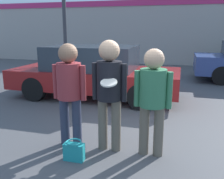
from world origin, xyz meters
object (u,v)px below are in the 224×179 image
at_px(person_middle_with_frisbee, 109,86).
at_px(parked_car_near, 94,71).
at_px(handbag, 74,151).
at_px(person_right, 153,94).
at_px(person_left, 69,86).

distance_m(person_middle_with_frisbee, parked_car_near, 3.33).
relative_size(parked_car_near, handbag, 15.48).
distance_m(person_middle_with_frisbee, person_right, 0.67).
height_order(person_middle_with_frisbee, handbag, person_middle_with_frisbee).
relative_size(person_middle_with_frisbee, handbag, 5.80).
bearing_deg(person_right, person_left, -179.29).
bearing_deg(person_middle_with_frisbee, person_right, 0.78).
bearing_deg(person_right, person_middle_with_frisbee, -179.22).
relative_size(person_left, parked_car_near, 0.36).
height_order(person_left, person_right, person_left).
distance_m(person_middle_with_frisbee, handbag, 1.10).
bearing_deg(parked_car_near, handbag, -75.45).
bearing_deg(person_right, handbag, -155.77).
bearing_deg(handbag, person_right, 24.23).
bearing_deg(person_right, parked_car_near, 123.18).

